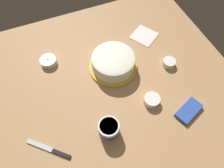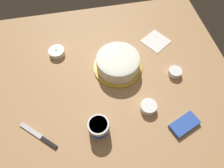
% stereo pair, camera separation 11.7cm
% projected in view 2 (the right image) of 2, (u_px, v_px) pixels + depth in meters
% --- Properties ---
extents(ground_plane, '(1.54, 1.54, 0.00)m').
position_uv_depth(ground_plane, '(109.00, 98.00, 1.16)').
color(ground_plane, tan).
extents(frosted_cake, '(0.29, 0.29, 0.10)m').
position_uv_depth(frosted_cake, '(118.00, 63.00, 1.23)').
color(frosted_cake, gold).
rests_on(frosted_cake, ground_plane).
extents(frosting_tub, '(0.11, 0.11, 0.09)m').
position_uv_depth(frosting_tub, '(99.00, 127.00, 1.03)').
color(frosting_tub, white).
rests_on(frosting_tub, ground_plane).
extents(spreading_knife, '(0.19, 0.17, 0.01)m').
position_uv_depth(spreading_knife, '(42.00, 138.00, 1.04)').
color(spreading_knife, silver).
rests_on(spreading_knife, ground_plane).
extents(sprinkle_bowl_blue, '(0.09, 0.09, 0.04)m').
position_uv_depth(sprinkle_bowl_blue, '(148.00, 107.00, 1.11)').
color(sprinkle_bowl_blue, white).
rests_on(sprinkle_bowl_blue, ground_plane).
extents(sprinkle_bowl_green, '(0.10, 0.10, 0.04)m').
position_uv_depth(sprinkle_bowl_green, '(57.00, 52.00, 1.31)').
color(sprinkle_bowl_green, white).
rests_on(sprinkle_bowl_green, ground_plane).
extents(sprinkle_bowl_orange, '(0.08, 0.08, 0.04)m').
position_uv_depth(sprinkle_bowl_orange, '(175.00, 72.00, 1.23)').
color(sprinkle_bowl_orange, white).
rests_on(sprinkle_bowl_orange, ground_plane).
extents(candy_box_lower, '(0.17, 0.13, 0.02)m').
position_uv_depth(candy_box_lower, '(184.00, 124.00, 1.07)').
color(candy_box_lower, '#2D51B2').
rests_on(candy_box_lower, ground_plane).
extents(paper_napkin, '(0.21, 0.21, 0.01)m').
position_uv_depth(paper_napkin, '(156.00, 41.00, 1.38)').
color(paper_napkin, white).
rests_on(paper_napkin, ground_plane).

